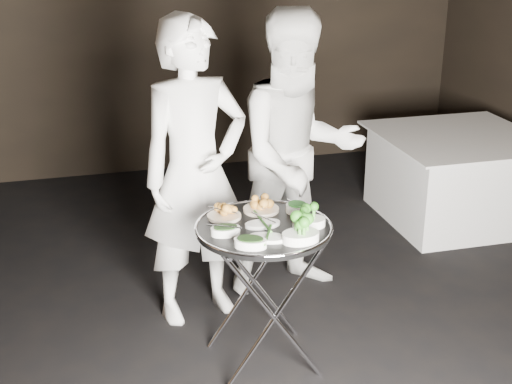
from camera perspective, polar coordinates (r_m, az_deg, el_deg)
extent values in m
cube|color=black|center=(3.95, -0.74, -15.00)|extent=(6.00, 7.00, 0.05)
cube|color=black|center=(6.71, -8.59, 14.09)|extent=(6.00, 0.05, 3.00)
cylinder|color=silver|center=(3.69, 1.49, -10.07)|extent=(0.55, 0.03, 0.80)
cylinder|color=silver|center=(3.69, 1.49, -10.07)|extent=(0.55, 0.03, 0.80)
cylinder|color=silver|center=(4.04, -0.22, -7.08)|extent=(0.55, 0.03, 0.80)
cylinder|color=silver|center=(4.04, -0.22, -7.08)|extent=(0.55, 0.03, 0.80)
cylinder|color=silver|center=(3.64, -2.90, -3.87)|extent=(0.02, 0.46, 0.02)
cylinder|color=silver|center=(3.75, 4.01, -3.08)|extent=(0.02, 0.46, 0.02)
cylinder|color=black|center=(3.67, 0.61, -2.97)|extent=(0.70, 0.70, 0.03)
torus|color=silver|center=(3.67, 0.61, -2.76)|extent=(0.71, 0.71, 0.02)
cylinder|color=beige|center=(3.77, -2.56, -1.95)|extent=(0.18, 0.18, 0.02)
cylinder|color=beige|center=(3.85, 0.41, -1.41)|extent=(0.19, 0.19, 0.02)
cylinder|color=white|center=(3.84, 3.28, -1.31)|extent=(0.12, 0.12, 0.04)
cylinder|color=silver|center=(3.75, -2.69, -1.43)|extent=(0.13, 0.13, 0.01)
cylinder|color=silver|center=(3.85, 0.48, -0.81)|extent=(0.05, 0.18, 0.01)
cylinder|color=silver|center=(3.83, 3.40, -0.98)|extent=(0.07, 0.17, 0.01)
cylinder|color=silver|center=(3.56, -2.58, -2.76)|extent=(0.16, 0.09, 0.01)
cylinder|color=silver|center=(3.67, 4.14, -2.02)|extent=(0.10, 0.16, 0.01)
cylinder|color=silver|center=(3.66, 0.57, -2.03)|extent=(0.09, 0.16, 0.01)
imported|color=white|center=(4.15, -4.90, 1.50)|extent=(0.76, 0.60, 1.83)
imported|color=white|center=(4.46, 3.38, 2.91)|extent=(0.94, 0.76, 1.82)
cube|color=white|center=(5.93, 15.68, 1.04)|extent=(1.09, 1.09, 0.68)
cube|color=white|center=(5.82, 16.01, 4.27)|extent=(1.23, 1.23, 0.02)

